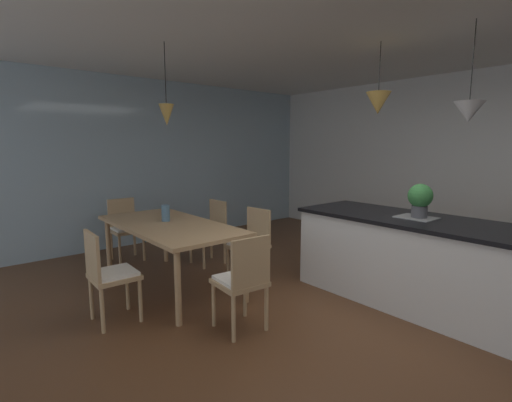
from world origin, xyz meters
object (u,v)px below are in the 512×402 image
(chair_window_end, at_px, (125,227))
(chair_kitchen_end, at_px, (243,279))
(vase_on_dining_table, at_px, (166,213))
(kitchen_island, at_px, (410,259))
(potted_plant_on_island, at_px, (420,199))
(chair_near_right, at_px, (109,273))
(chair_far_left, at_px, (210,229))
(dining_table, at_px, (169,229))
(chair_far_right, at_px, (251,242))

(chair_window_end, relative_size, chair_kitchen_end, 1.00)
(vase_on_dining_table, bearing_deg, chair_kitchen_end, -1.36)
(kitchen_island, distance_m, vase_on_dining_table, 2.73)
(chair_window_end, relative_size, vase_on_dining_table, 4.54)
(chair_kitchen_end, bearing_deg, potted_plant_on_island, 67.86)
(chair_window_end, bearing_deg, chair_near_right, -25.04)
(chair_far_left, relative_size, chair_near_right, 1.00)
(dining_table, distance_m, chair_near_right, 0.98)
(potted_plant_on_island, xyz_separation_m, vase_on_dining_table, (-2.20, -1.67, -0.26))
(chair_kitchen_end, relative_size, vase_on_dining_table, 4.54)
(chair_far_left, relative_size, chair_far_right, 1.00)
(chair_window_end, distance_m, chair_kitchen_end, 2.72)
(dining_table, distance_m, vase_on_dining_table, 0.22)
(dining_table, xyz_separation_m, potted_plant_on_island, (2.05, 1.70, 0.42))
(kitchen_island, xyz_separation_m, vase_on_dining_table, (-2.13, -1.67, 0.38))
(dining_table, relative_size, chair_window_end, 2.28)
(chair_near_right, height_order, potted_plant_on_island, potted_plant_on_island)
(chair_window_end, bearing_deg, chair_far_right, 25.05)
(chair_near_right, bearing_deg, chair_far_right, 90.10)
(chair_far_right, bearing_deg, potted_plant_on_island, 28.08)
(dining_table, relative_size, chair_far_right, 2.28)
(chair_far_left, height_order, kitchen_island, kitchen_island)
(chair_far_right, height_order, potted_plant_on_island, potted_plant_on_island)
(dining_table, xyz_separation_m, vase_on_dining_table, (-0.14, 0.03, 0.16))
(chair_far_left, distance_m, vase_on_dining_table, 0.94)
(chair_far_right, bearing_deg, chair_far_left, 179.99)
(dining_table, bearing_deg, chair_far_right, 62.35)
(chair_near_right, xyz_separation_m, potted_plant_on_island, (1.61, 2.55, 0.63))
(chair_far_left, xyz_separation_m, vase_on_dining_table, (0.30, -0.81, 0.37))
(chair_far_left, relative_size, vase_on_dining_table, 4.54)
(chair_far_right, relative_size, kitchen_island, 0.37)
(chair_far_left, height_order, chair_window_end, same)
(dining_table, distance_m, chair_kitchen_end, 1.38)
(chair_kitchen_end, xyz_separation_m, vase_on_dining_table, (-1.50, 0.04, 0.37))
(chair_far_left, xyz_separation_m, chair_near_right, (0.89, -1.69, 0.00))
(dining_table, height_order, chair_near_right, chair_near_right)
(chair_near_right, bearing_deg, kitchen_island, 58.79)
(chair_near_right, height_order, vase_on_dining_table, vase_on_dining_table)
(chair_far_left, height_order, chair_kitchen_end, same)
(chair_kitchen_end, bearing_deg, kitchen_island, 69.86)
(chair_near_right, height_order, chair_far_right, same)
(chair_far_left, relative_size, chair_window_end, 1.00)
(dining_table, height_order, kitchen_island, kitchen_island)
(chair_window_end, relative_size, chair_far_right, 1.00)
(dining_table, relative_size, vase_on_dining_table, 10.34)
(chair_far_left, distance_m, chair_near_right, 1.91)
(chair_window_end, relative_size, kitchen_island, 0.37)
(chair_far_left, relative_size, potted_plant_on_island, 2.49)
(dining_table, relative_size, chair_near_right, 2.28)
(chair_far_right, relative_size, chair_kitchen_end, 1.00)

